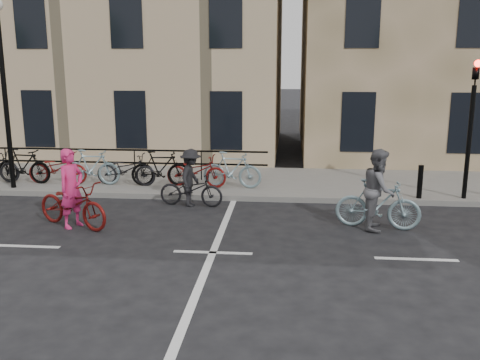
# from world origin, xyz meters

# --- Properties ---
(ground) EXTENTS (120.00, 120.00, 0.00)m
(ground) POSITION_xyz_m (0.00, 0.00, 0.00)
(ground) COLOR black
(ground) RESTS_ON ground
(sidewalk) EXTENTS (46.00, 4.00, 0.15)m
(sidewalk) POSITION_xyz_m (-4.00, 6.00, 0.07)
(sidewalk) COLOR slate
(sidewalk) RESTS_ON ground
(building_west) EXTENTS (20.00, 10.00, 10.00)m
(building_west) POSITION_xyz_m (-9.00, 13.00, 5.15)
(building_west) COLOR tan
(building_west) RESTS_ON sidewalk
(traffic_light) EXTENTS (0.18, 0.30, 3.90)m
(traffic_light) POSITION_xyz_m (6.20, 4.34, 2.45)
(traffic_light) COLOR black
(traffic_light) RESTS_ON sidewalk
(lamp_post) EXTENTS (0.36, 0.36, 5.28)m
(lamp_post) POSITION_xyz_m (-6.50, 4.40, 3.49)
(lamp_post) COLOR black
(lamp_post) RESTS_ON sidewalk
(bollard_east) EXTENTS (0.14, 0.14, 0.90)m
(bollard_east) POSITION_xyz_m (5.00, 4.25, 0.60)
(bollard_east) COLOR black
(bollard_east) RESTS_ON sidewalk
(parked_bikes) EXTENTS (9.35, 1.23, 1.05)m
(parked_bikes) POSITION_xyz_m (-3.87, 5.04, 0.65)
(parked_bikes) COLOR black
(parked_bikes) RESTS_ON sidewalk
(cyclist_pink) EXTENTS (2.17, 1.51, 1.83)m
(cyclist_pink) POSITION_xyz_m (-3.46, 1.40, 0.64)
(cyclist_pink) COLOR maroon
(cyclist_pink) RESTS_ON ground
(cyclist_grey) EXTENTS (1.98, 1.02, 1.85)m
(cyclist_grey) POSITION_xyz_m (3.53, 1.93, 0.75)
(cyclist_grey) COLOR #7E9CA5
(cyclist_grey) RESTS_ON ground
(cyclist_dark) EXTENTS (1.77, 1.05, 1.53)m
(cyclist_dark) POSITION_xyz_m (-1.07, 3.45, 0.60)
(cyclist_dark) COLOR black
(cyclist_dark) RESTS_ON ground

